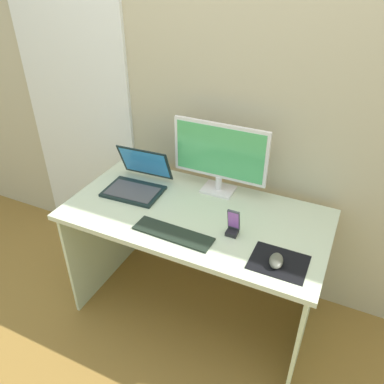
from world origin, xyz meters
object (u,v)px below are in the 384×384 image
mouse (276,261)px  phone_in_dock (233,226)px  laptop (137,181)px  keyboard_external (173,233)px  monitor (220,155)px

mouse → phone_in_dock: phone_in_dock is taller
laptop → keyboard_external: size_ratio=0.83×
laptop → phone_in_dock: (0.64, -0.16, 0.00)m
monitor → phone_in_dock: size_ratio=3.88×
keyboard_external → mouse: bearing=2.5°
phone_in_dock → keyboard_external: bearing=-153.5°
keyboard_external → mouse: (0.50, 0.01, 0.02)m
laptop → keyboard_external: bearing=-37.1°
mouse → monitor: bearing=127.4°
monitor → mouse: (0.46, -0.45, -0.20)m
monitor → phone_in_dock: 0.43m
mouse → phone_in_dock: size_ratio=0.72×
monitor → keyboard_external: 0.51m
keyboard_external → laptop: bearing=144.6°
mouse → phone_in_dock: 0.28m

